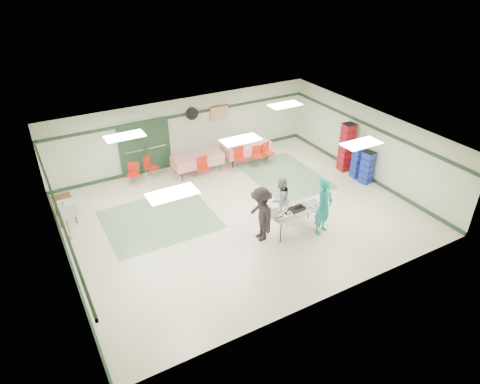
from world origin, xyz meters
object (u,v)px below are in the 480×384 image
chair_d (203,166)px  volunteer_dark (261,214)px  broom (66,219)px  dining_table_b (198,159)px  printer_table (63,203)px  crate_stack_blue_b (358,163)px  crate_stack_red (346,147)px  office_printer (67,209)px  volunteer_teal (324,206)px  volunteer_grey (280,199)px  crate_stack_blue_a (367,168)px  chair_a (257,154)px  chair_loose_a (149,165)px  chair_b (240,156)px  chair_loose_b (133,171)px  serving_table (296,211)px  chair_c (267,151)px  dining_table_a (246,148)px

chair_d → volunteer_dark: bearing=-86.6°
broom → dining_table_b: bearing=21.9°
printer_table → volunteer_dark: bearing=-39.8°
crate_stack_blue_b → printer_table: (-10.30, 2.42, 0.03)m
crate_stack_red → office_printer: bearing=175.9°
crate_stack_blue_b → broom: 10.47m
volunteer_teal → volunteer_grey: (-0.76, 1.22, -0.16)m
crate_stack_blue_a → office_printer: 10.49m
chair_a → chair_loose_a: chair_loose_a is taller
chair_b → crate_stack_blue_a: crate_stack_blue_a is taller
chair_loose_b → crate_stack_blue_a: size_ratio=0.70×
serving_table → volunteer_dark: size_ratio=1.01×
volunteer_dark → dining_table_b: (0.14, 4.91, -0.32)m
volunteer_teal → chair_c: (1.13, 4.96, -0.41)m
chair_c → office_printer: office_printer is taller
volunteer_grey → chair_a: 4.00m
chair_loose_b → chair_loose_a: bearing=46.4°
volunteer_grey → chair_loose_a: bearing=-78.8°
dining_table_b → chair_loose_a: bearing=165.1°
dining_table_b → broom: 5.58m
volunteer_teal → chair_c: bearing=57.4°
chair_a → office_printer: (-7.50, -1.32, 0.45)m
volunteer_dark → chair_b: volunteer_dark is taller
chair_c → printer_table: bearing=164.9°
chair_d → crate_stack_red: 5.61m
volunteer_teal → dining_table_a: bearing=65.2°
crate_stack_red → crate_stack_blue_b: 0.80m
chair_a → printer_table: 7.51m
volunteer_dark → broom: 5.87m
volunteer_grey → office_printer: volunteer_grey is taller
serving_table → volunteer_grey: 0.75m
dining_table_b → office_printer: (-5.14, -1.89, 0.39)m
chair_d → crate_stack_blue_b: (5.19, -2.78, 0.07)m
dining_table_a → chair_loose_a: size_ratio=2.17×
serving_table → chair_loose_a: bearing=115.5°
volunteer_dark → crate_stack_blue_b: 5.54m
chair_a → broom: 7.71m
volunteer_grey → dining_table_b: size_ratio=0.79×
serving_table → dining_table_b: bearing=100.0°
dining_table_a → printer_table: bearing=-172.8°
chair_loose_b → crate_stack_blue_b: bearing=5.3°
chair_a → broom: bearing=-154.0°
volunteer_grey → chair_loose_b: size_ratio=1.74×
chair_a → chair_loose_b: (-4.84, 0.85, 0.04)m
chair_c → crate_stack_blue_b: crate_stack_blue_b is taller
chair_c → volunteer_teal: bearing=-120.5°
serving_table → chair_c: size_ratio=2.09×
dining_table_b → chair_b: bearing=-19.8°
dining_table_a → chair_a: bearing=-74.1°
dining_table_a → dining_table_b: (-2.20, -0.00, -0.00)m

